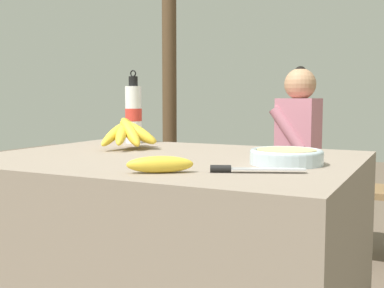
{
  "coord_description": "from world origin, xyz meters",
  "views": [
    {
      "loc": [
        0.79,
        -1.41,
        0.92
      ],
      "look_at": [
        0.07,
        0.05,
        0.76
      ],
      "focal_mm": 45.0,
      "sensor_mm": 36.0,
      "label": 1
    }
  ],
  "objects_px": {
    "banana_bunch_ripe": "(130,132)",
    "wooden_bench": "(309,195)",
    "serving_bowl": "(286,156)",
    "seated_vendor": "(291,148)",
    "support_post_near": "(169,33)",
    "knife": "(244,169)",
    "water_bottle": "(134,113)",
    "loose_banana_front": "(160,164)"
  },
  "relations": [
    {
      "from": "serving_bowl",
      "to": "knife",
      "type": "relative_size",
      "value": 0.91
    },
    {
      "from": "serving_bowl",
      "to": "support_post_near",
      "type": "relative_size",
      "value": 0.08
    },
    {
      "from": "loose_banana_front",
      "to": "knife",
      "type": "relative_size",
      "value": 0.72
    },
    {
      "from": "water_bottle",
      "to": "knife",
      "type": "height_order",
      "value": "water_bottle"
    },
    {
      "from": "loose_banana_front",
      "to": "wooden_bench",
      "type": "height_order",
      "value": "loose_banana_front"
    },
    {
      "from": "seated_vendor",
      "to": "banana_bunch_ripe",
      "type": "bearing_deg",
      "value": 72.79
    },
    {
      "from": "wooden_bench",
      "to": "banana_bunch_ripe",
      "type": "bearing_deg",
      "value": -109.72
    },
    {
      "from": "wooden_bench",
      "to": "loose_banana_front",
      "type": "bearing_deg",
      "value": -90.58
    },
    {
      "from": "banana_bunch_ripe",
      "to": "water_bottle",
      "type": "relative_size",
      "value": 0.94
    },
    {
      "from": "knife",
      "to": "seated_vendor",
      "type": "height_order",
      "value": "seated_vendor"
    },
    {
      "from": "knife",
      "to": "serving_bowl",
      "type": "bearing_deg",
      "value": 51.69
    },
    {
      "from": "banana_bunch_ripe",
      "to": "support_post_near",
      "type": "bearing_deg",
      "value": 114.05
    },
    {
      "from": "water_bottle",
      "to": "knife",
      "type": "distance_m",
      "value": 0.95
    },
    {
      "from": "serving_bowl",
      "to": "knife",
      "type": "distance_m",
      "value": 0.22
    },
    {
      "from": "loose_banana_front",
      "to": "knife",
      "type": "distance_m",
      "value": 0.22
    },
    {
      "from": "knife",
      "to": "water_bottle",
      "type": "bearing_deg",
      "value": 117.69
    },
    {
      "from": "seated_vendor",
      "to": "loose_banana_front",
      "type": "bearing_deg",
      "value": 91.44
    },
    {
      "from": "serving_bowl",
      "to": "wooden_bench",
      "type": "distance_m",
      "value": 1.44
    },
    {
      "from": "serving_bowl",
      "to": "support_post_near",
      "type": "distance_m",
      "value": 2.32
    },
    {
      "from": "loose_banana_front",
      "to": "seated_vendor",
      "type": "relative_size",
      "value": 0.16
    },
    {
      "from": "banana_bunch_ripe",
      "to": "serving_bowl",
      "type": "distance_m",
      "value": 0.68
    },
    {
      "from": "seated_vendor",
      "to": "support_post_near",
      "type": "relative_size",
      "value": 0.39
    },
    {
      "from": "knife",
      "to": "seated_vendor",
      "type": "xyz_separation_m",
      "value": [
        -0.28,
        1.54,
        -0.1
      ]
    },
    {
      "from": "banana_bunch_ripe",
      "to": "knife",
      "type": "distance_m",
      "value": 0.72
    },
    {
      "from": "water_bottle",
      "to": "loose_banana_front",
      "type": "bearing_deg",
      "value": -52.27
    },
    {
      "from": "banana_bunch_ripe",
      "to": "wooden_bench",
      "type": "distance_m",
      "value": 1.34
    },
    {
      "from": "banana_bunch_ripe",
      "to": "water_bottle",
      "type": "height_order",
      "value": "water_bottle"
    },
    {
      "from": "serving_bowl",
      "to": "seated_vendor",
      "type": "distance_m",
      "value": 1.38
    },
    {
      "from": "serving_bowl",
      "to": "water_bottle",
      "type": "bearing_deg",
      "value": 154.15
    },
    {
      "from": "wooden_bench",
      "to": "seated_vendor",
      "type": "relative_size",
      "value": 1.48
    },
    {
      "from": "banana_bunch_ripe",
      "to": "serving_bowl",
      "type": "height_order",
      "value": "banana_bunch_ripe"
    },
    {
      "from": "banana_bunch_ripe",
      "to": "serving_bowl",
      "type": "relative_size",
      "value": 1.39
    },
    {
      "from": "water_bottle",
      "to": "loose_banana_front",
      "type": "relative_size",
      "value": 1.85
    },
    {
      "from": "loose_banana_front",
      "to": "wooden_bench",
      "type": "relative_size",
      "value": 0.11
    },
    {
      "from": "serving_bowl",
      "to": "water_bottle",
      "type": "distance_m",
      "value": 0.88
    },
    {
      "from": "support_post_near",
      "to": "loose_banana_front",
      "type": "bearing_deg",
      "value": -61.56
    },
    {
      "from": "loose_banana_front",
      "to": "banana_bunch_ripe",
      "type": "bearing_deg",
      "value": 130.66
    },
    {
      "from": "water_bottle",
      "to": "seated_vendor",
      "type": "relative_size",
      "value": 0.29
    },
    {
      "from": "serving_bowl",
      "to": "knife",
      "type": "bearing_deg",
      "value": -104.9
    },
    {
      "from": "loose_banana_front",
      "to": "wooden_bench",
      "type": "xyz_separation_m",
      "value": [
        0.02,
        1.67,
        -0.38
      ]
    },
    {
      "from": "knife",
      "to": "loose_banana_front",
      "type": "bearing_deg",
      "value": -175.98
    },
    {
      "from": "wooden_bench",
      "to": "support_post_near",
      "type": "xyz_separation_m",
      "value": [
        -1.14,
        0.4,
        1.03
      ]
    }
  ]
}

